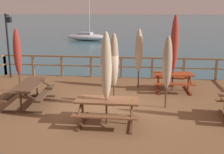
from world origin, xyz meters
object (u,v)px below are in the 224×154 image
object	(u,v)px
lamp_post_hooked	(8,36)
sailboat_distant	(87,37)
patio_umbrella_short_back	(139,51)
patio_umbrella_tall_mid_right	(175,43)
patio_umbrella_tall_mid_left	(106,67)
patio_umbrella_short_front	(17,52)
patio_umbrella_short_mid	(114,61)
picnic_table_front_right	(173,78)
picnic_table_front_left	(29,89)
picnic_table_mid_centre	(107,106)
patio_umbrella_tall_front	(167,63)

from	to	relation	value
lamp_post_hooked	sailboat_distant	world-z (taller)	sailboat_distant
patio_umbrella_short_back	patio_umbrella_tall_mid_right	distance (m)	1.54
patio_umbrella_short_back	patio_umbrella_tall_mid_left	world-z (taller)	patio_umbrella_tall_mid_left
patio_umbrella_tall_mid_right	patio_umbrella_short_front	bearing A→B (deg)	-172.05
patio_umbrella_tall_mid_left	sailboat_distant	world-z (taller)	sailboat_distant
patio_umbrella_tall_mid_right	patio_umbrella_short_mid	world-z (taller)	patio_umbrella_tall_mid_right
picnic_table_front_right	patio_umbrella_short_mid	distance (m)	3.39
picnic_table_front_left	lamp_post_hooked	bearing A→B (deg)	124.40
lamp_post_hooked	patio_umbrella_tall_mid_left	bearing A→B (deg)	-42.80
patio_umbrella_short_mid	lamp_post_hooked	world-z (taller)	lamp_post_hooked
patio_umbrella_tall_mid_left	patio_umbrella_short_mid	bearing A→B (deg)	88.13
picnic_table_mid_centre	picnic_table_front_right	xyz separation A→B (m)	(2.33, 3.79, -0.01)
picnic_table_front_left	patio_umbrella_short_mid	bearing A→B (deg)	2.43
patio_umbrella_tall_mid_left	lamp_post_hooked	world-z (taller)	lamp_post_hooked
patio_umbrella_short_back	lamp_post_hooked	bearing A→B (deg)	170.83
sailboat_distant	picnic_table_front_right	bearing A→B (deg)	-70.57
picnic_table_mid_centre	patio_umbrella_short_front	world-z (taller)	patio_umbrella_short_front
patio_umbrella_tall_mid_right	patio_umbrella_short_front	xyz separation A→B (m)	(-6.36, -0.89, -0.35)
lamp_post_hooked	patio_umbrella_short_back	bearing A→B (deg)	-9.17
patio_umbrella_tall_mid_left	patio_umbrella_tall_mid_right	xyz separation A→B (m)	(2.31, 3.77, 0.27)
patio_umbrella_short_front	patio_umbrella_tall_mid_right	bearing A→B (deg)	7.95
picnic_table_mid_centre	patio_umbrella_short_back	bearing A→B (deg)	78.33
patio_umbrella_tall_mid_right	sailboat_distant	xyz separation A→B (m)	(-8.94, 25.49, -2.17)
patio_umbrella_short_mid	patio_umbrella_short_back	bearing A→B (deg)	72.38
patio_umbrella_tall_mid_right	picnic_table_front_right	bearing A→B (deg)	51.51
patio_umbrella_short_back	patio_umbrella_tall_front	xyz separation A→B (m)	(1.02, -2.47, -0.04)
patio_umbrella_short_back	picnic_table_front_left	bearing A→B (deg)	-145.46
patio_umbrella_short_front	patio_umbrella_short_mid	size ratio (longest dim) A/B	1.01
picnic_table_mid_centre	lamp_post_hooked	world-z (taller)	lamp_post_hooked
picnic_table_front_right	patio_umbrella_short_front	xyz separation A→B (m)	(-6.40, -0.93, 1.13)
picnic_table_front_right	lamp_post_hooked	distance (m)	8.16
picnic_table_mid_centre	patio_umbrella_short_back	size ratio (longest dim) A/B	0.72
picnic_table_mid_centre	picnic_table_front_right	distance (m)	4.45
lamp_post_hooked	picnic_table_front_right	bearing A→B (deg)	-9.59
patio_umbrella_tall_mid_left	patio_umbrella_tall_front	distance (m)	2.50
patio_umbrella_tall_mid_right	sailboat_distant	world-z (taller)	sailboat_distant
picnic_table_front_left	picnic_table_front_right	xyz separation A→B (m)	(5.36, 2.37, -0.02)
picnic_table_front_left	sailboat_distant	size ratio (longest dim) A/B	0.29
patio_umbrella_tall_mid_left	patio_umbrella_short_front	xyz separation A→B (m)	(-4.05, 2.88, -0.08)
patio_umbrella_short_back	patio_umbrella_tall_mid_right	size ratio (longest dim) A/B	0.81
patio_umbrella_tall_mid_left	patio_umbrella_short_back	bearing A→B (deg)	78.21
picnic_table_front_left	patio_umbrella_tall_front	size ratio (longest dim) A/B	0.89
patio_umbrella_tall_mid_left	sailboat_distant	size ratio (longest dim) A/B	0.36
picnic_table_front_right	patio_umbrella_short_back	bearing A→B (deg)	168.60
sailboat_distant	patio_umbrella_short_mid	bearing A→B (deg)	-76.42
patio_umbrella_short_front	sailboat_distant	world-z (taller)	sailboat_distant
patio_umbrella_short_mid	lamp_post_hooked	bearing A→B (deg)	147.49
picnic_table_front_left	patio_umbrella_tall_mid_right	size ratio (longest dim) A/B	0.70
patio_umbrella_tall_mid_right	sailboat_distant	bearing A→B (deg)	109.34
picnic_table_front_right	patio_umbrella_short_mid	world-z (taller)	patio_umbrella_short_mid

